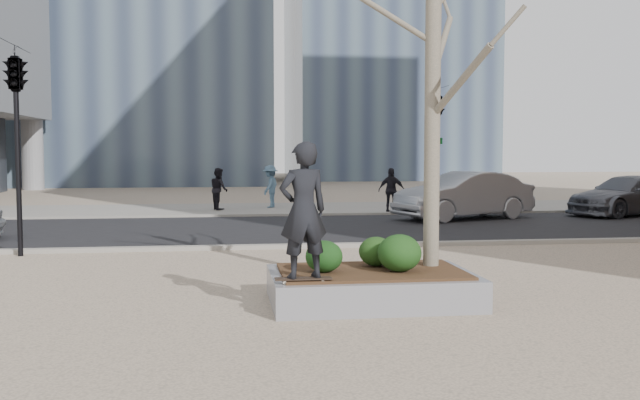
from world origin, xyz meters
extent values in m
plane|color=tan|center=(0.00, 0.00, 0.00)|extent=(120.00, 120.00, 0.00)
cube|color=black|center=(0.00, 10.00, 0.01)|extent=(60.00, 8.00, 0.02)
cube|color=gray|center=(0.00, 17.00, 0.01)|extent=(60.00, 6.00, 0.02)
cube|color=gray|center=(1.00, 0.00, 0.23)|extent=(3.00, 2.00, 0.45)
cube|color=#382314|center=(1.00, 0.00, 0.47)|extent=(2.70, 1.70, 0.04)
ellipsoid|color=#133711|center=(0.27, -0.10, 0.72)|extent=(0.55, 0.55, 0.47)
ellipsoid|color=#1C3E14|center=(1.14, 0.34, 0.72)|extent=(0.53, 0.53, 0.45)
ellipsoid|color=#123812|center=(1.38, -0.19, 0.76)|extent=(0.65, 0.65, 0.55)
imported|color=black|center=(-0.10, -0.71, 1.46)|extent=(0.76, 0.59, 1.86)
imported|color=#A0A2A8|center=(6.63, 12.09, 0.79)|extent=(4.97, 3.13, 1.55)
imported|color=#4F515B|center=(12.74, 12.67, 0.70)|extent=(5.06, 3.39, 1.36)
imported|color=black|center=(-1.33, 16.79, 0.82)|extent=(0.81, 0.92, 1.59)
imported|color=#476780|center=(0.66, 17.57, 0.85)|extent=(0.99, 1.23, 1.66)
imported|color=black|center=(4.85, 14.75, 0.83)|extent=(1.01, 0.63, 1.61)
camera|label=1|loc=(-1.18, -10.29, 2.27)|focal=40.00mm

